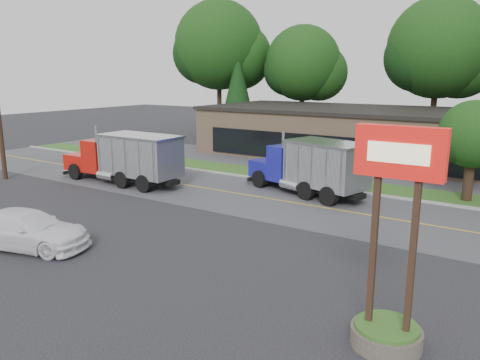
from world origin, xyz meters
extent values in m
plane|color=#39393E|center=(0.00, 0.00, 0.00)|extent=(140.00, 140.00, 0.00)
cube|color=slate|center=(0.00, 9.00, 0.00)|extent=(60.00, 8.00, 0.02)
cube|color=gold|center=(0.00, 9.00, 0.00)|extent=(60.00, 0.12, 0.01)
cube|color=#9E9E99|center=(0.00, 13.20, 0.00)|extent=(60.00, 0.30, 0.12)
cube|color=#326422|center=(0.00, 15.00, 0.00)|extent=(60.00, 3.40, 0.03)
cube|color=slate|center=(0.00, 20.00, 0.00)|extent=(60.00, 7.00, 0.02)
cube|color=tan|center=(2.00, 26.00, 2.00)|extent=(32.00, 12.00, 4.00)
cylinder|color=#6B6054|center=(10.50, -2.50, 0.25)|extent=(1.90, 1.90, 0.50)
cylinder|color=#326422|center=(10.50, -2.50, 0.55)|extent=(1.70, 1.70, 0.10)
cube|color=#332116|center=(10.00, -2.50, 2.60)|extent=(0.16, 0.16, 5.00)
cube|color=#332116|center=(11.00, -2.50, 2.60)|extent=(0.16, 0.16, 5.00)
cube|color=red|center=(10.50, -2.50, 5.30)|extent=(2.20, 0.35, 1.30)
cube|color=beige|center=(10.50, -2.69, 5.30)|extent=(1.50, 0.04, 0.50)
cube|color=beige|center=(10.50, -2.31, 5.30)|extent=(1.50, 0.04, 0.50)
cylinder|color=#382619|center=(-20.00, 32.00, 2.84)|extent=(0.56, 0.56, 5.67)
sphere|color=#113E11|center=(-20.00, 32.00, 10.54)|extent=(10.37, 10.37, 10.37)
sphere|color=#113E11|center=(-18.06, 33.30, 9.24)|extent=(7.78, 7.78, 7.78)
sphere|color=black|center=(-21.62, 31.03, 9.56)|extent=(7.13, 7.13, 7.13)
cylinder|color=#382619|center=(-10.00, 34.00, 2.26)|extent=(0.56, 0.56, 4.52)
sphere|color=#113E11|center=(-10.00, 34.00, 8.39)|extent=(8.26, 8.26, 8.26)
sphere|color=#113E11|center=(-8.45, 35.03, 7.36)|extent=(6.20, 6.20, 6.20)
sphere|color=black|center=(-11.29, 33.23, 7.62)|extent=(5.68, 5.68, 5.68)
cylinder|color=#382619|center=(4.00, 34.00, 2.59)|extent=(0.56, 0.56, 5.19)
sphere|color=#113E11|center=(4.00, 34.00, 9.63)|extent=(9.48, 9.48, 9.48)
sphere|color=#113E11|center=(5.78, 35.19, 8.44)|extent=(7.11, 7.11, 7.11)
sphere|color=black|center=(2.52, 33.11, 8.74)|extent=(6.52, 6.52, 6.52)
cylinder|color=#382619|center=(-16.00, 30.00, 0.50)|extent=(0.44, 0.44, 1.00)
cone|color=black|center=(-16.00, 30.00, 5.41)|extent=(4.33, 4.33, 8.85)
cylinder|color=#382619|center=(10.00, 15.00, 1.05)|extent=(0.56, 0.56, 2.09)
sphere|color=#113E11|center=(10.00, 15.00, 3.89)|extent=(3.83, 3.83, 3.83)
sphere|color=black|center=(9.40, 14.64, 3.53)|extent=(2.63, 2.63, 2.63)
cube|color=black|center=(-9.95, 7.21, 0.57)|extent=(8.95, 1.02, 0.28)
cube|color=red|center=(-13.84, 7.22, 1.12)|extent=(2.15, 2.31, 1.10)
cube|color=red|center=(-12.09, 7.22, 1.72)|extent=(1.56, 2.40, 2.20)
cube|color=black|center=(-12.77, 7.22, 2.12)|extent=(0.07, 2.10, 0.90)
cube|color=silver|center=(-8.40, 7.21, 2.02)|extent=(5.36, 2.51, 2.50)
cube|color=silver|center=(-8.40, 7.21, 3.32)|extent=(5.51, 2.66, 0.12)
cylinder|color=black|center=(-13.65, 8.37, 0.57)|extent=(1.10, 0.35, 1.10)
cylinder|color=black|center=(-13.65, 6.07, 0.57)|extent=(1.10, 0.35, 1.10)
cylinder|color=black|center=(-8.00, 8.35, 0.57)|extent=(1.10, 0.35, 1.10)
cylinder|color=black|center=(-8.01, 6.05, 0.57)|extent=(1.10, 0.35, 1.10)
cube|color=black|center=(1.65, 11.32, 0.57)|extent=(7.68, 3.14, 0.28)
cube|color=#1C1D9C|center=(-1.57, 12.27, 1.12)|extent=(2.42, 2.73, 1.10)
cube|color=#1C1D9C|center=(-0.12, 11.84, 1.72)|extent=(1.97, 2.68, 2.20)
cube|color=black|center=(-0.68, 12.01, 2.12)|extent=(0.65, 2.03, 0.90)
cube|color=silver|center=(2.94, 10.94, 2.02)|extent=(5.13, 3.70, 2.50)
cube|color=silver|center=(2.94, 10.94, 3.32)|extent=(5.32, 3.89, 0.12)
cylinder|color=black|center=(-1.08, 13.33, 0.57)|extent=(1.15, 0.65, 1.10)
cylinder|color=black|center=(-1.73, 11.12, 0.57)|extent=(1.15, 0.65, 1.10)
cylinder|color=black|center=(3.59, 11.95, 0.57)|extent=(1.15, 0.65, 1.10)
cylinder|color=black|center=(2.94, 9.74, 0.57)|extent=(1.15, 0.65, 1.10)
imported|color=white|center=(-4.34, -3.51, 0.79)|extent=(5.87, 3.78, 1.58)
camera|label=1|loc=(13.48, -14.18, 7.17)|focal=35.00mm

